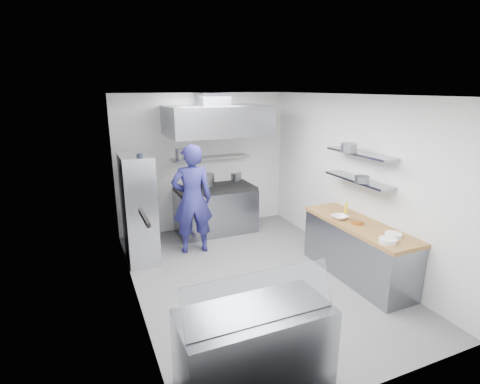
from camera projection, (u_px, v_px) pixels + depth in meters
name	position (u px, v px, depth m)	size (l,w,h in m)	color
floor	(255.00, 277.00, 5.93)	(5.00, 5.00, 0.00)	#5C5C5F
ceiling	(257.00, 95.00, 5.17)	(5.00, 5.00, 0.00)	silver
wall_back	(204.00, 162.00, 7.76)	(3.60, 0.02, 2.80)	white
wall_front	(377.00, 262.00, 3.34)	(3.60, 0.02, 2.80)	white
wall_left	(131.00, 207.00, 4.86)	(5.00, 0.02, 2.80)	white
wall_right	(353.00, 181.00, 6.24)	(5.00, 0.02, 2.80)	white
gas_range	(216.00, 211.00, 7.70)	(1.60, 0.80, 0.90)	gray
cooktop	(215.00, 188.00, 7.57)	(1.57, 0.78, 0.06)	black
stock_pot_left	(191.00, 180.00, 7.69)	(0.27, 0.27, 0.20)	slate
stock_pot_mid	(207.00, 180.00, 7.62)	(0.32, 0.32, 0.24)	slate
stock_pot_right	(236.00, 176.00, 8.09)	(0.23, 0.23, 0.16)	slate
over_range_shelf	(211.00, 158.00, 7.62)	(1.60, 0.30, 0.04)	gray
shelf_pot_a	(179.00, 152.00, 7.58)	(0.25, 0.25, 0.18)	slate
extractor_hood	(217.00, 120.00, 7.05)	(1.90, 1.15, 0.55)	gray
hood_duct	(213.00, 99.00, 7.14)	(0.55, 0.55, 0.24)	slate
red_firebox	(143.00, 167.00, 7.22)	(0.22, 0.10, 0.26)	#B00E1A
chef	(192.00, 199.00, 6.62)	(0.72, 0.47, 1.98)	navy
wire_rack	(138.00, 208.00, 6.34)	(0.50, 0.90, 1.85)	silver
rack_bin_a	(142.00, 221.00, 6.08)	(0.15, 0.19, 0.17)	white
rack_bin_b	(137.00, 187.00, 6.25)	(0.13, 0.17, 0.15)	yellow
rack_jar	(140.00, 160.00, 5.92)	(0.10, 0.10, 0.18)	black
knife_strip	(144.00, 217.00, 4.04)	(0.04, 0.55, 0.05)	black
prep_counter_base	(357.00, 252.00, 5.85)	(0.62, 2.00, 0.84)	gray
prep_counter_top	(360.00, 225.00, 5.73)	(0.65, 2.04, 0.06)	olive
plate_stack_a	(388.00, 241.00, 4.99)	(0.24, 0.24, 0.06)	white
plate_stack_b	(393.00, 235.00, 5.17)	(0.23, 0.23, 0.06)	white
copper_pan	(357.00, 222.00, 5.68)	(0.18, 0.18, 0.06)	#BE7535
squeeze_bottle	(346.00, 208.00, 6.14)	(0.05, 0.05, 0.18)	yellow
mixing_bowl	(340.00, 217.00, 5.89)	(0.24, 0.24, 0.06)	white
wall_shelf_lower	(358.00, 180.00, 5.88)	(0.30, 1.30, 0.04)	gray
wall_shelf_upper	(361.00, 153.00, 5.77)	(0.30, 1.30, 0.04)	gray
shelf_pot_c	(362.00, 179.00, 5.63)	(0.22, 0.22, 0.10)	slate
shelf_pot_d	(349.00, 148.00, 5.74)	(0.25, 0.25, 0.14)	slate
display_case	(254.00, 349.00, 3.68)	(1.50, 0.70, 0.85)	gray
display_glass	(261.00, 297.00, 3.40)	(1.47, 0.02, 0.45)	silver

